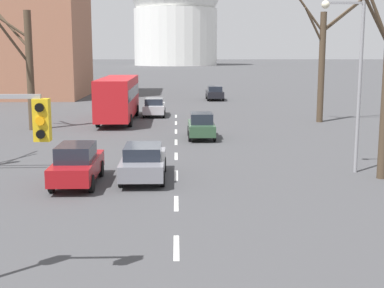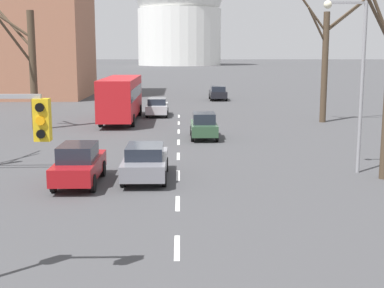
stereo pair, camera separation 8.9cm
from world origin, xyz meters
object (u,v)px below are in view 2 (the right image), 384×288
object	(u,v)px
sedan_near_left	(218,93)
sedan_mid_centre	(145,161)
sedan_near_right	(204,126)
sedan_far_left	(79,164)
street_lamp_right	(355,69)
sedan_far_right	(157,107)
city_bus	(121,96)

from	to	relation	value
sedan_near_left	sedan_mid_centre	xyz separation A→B (m)	(-5.91, -38.87, -0.03)
sedan_near_right	sedan_far_left	bearing A→B (deg)	-115.88
street_lamp_right	sedan_far_right	world-z (taller)	street_lamp_right
sedan_mid_centre	sedan_near_right	bearing A→B (deg)	74.54
sedan_far_left	sedan_far_right	distance (m)	24.40
sedan_mid_centre	sedan_far_right	bearing A→B (deg)	91.13
sedan_far_right	city_bus	distance (m)	4.71
sedan_near_left	sedan_far_right	size ratio (longest dim) A/B	1.01
sedan_far_left	city_bus	bearing A→B (deg)	91.25
sedan_near_left	sedan_far_left	xyz separation A→B (m)	(-8.63, -39.74, 0.06)
street_lamp_right	sedan_near_right	size ratio (longest dim) A/B	1.96
sedan_near_right	sedan_far_right	bearing A→B (deg)	105.77
sedan_near_left	city_bus	distance (m)	21.17
sedan_far_left	city_bus	xyz separation A→B (m)	(-0.45, 20.66, 1.17)
street_lamp_right	city_bus	xyz separation A→B (m)	(-12.51, 18.74, -2.71)
sedan_far_right	city_bus	bearing A→B (deg)	-126.68
sedan_mid_centre	city_bus	world-z (taller)	city_bus
sedan_near_right	city_bus	distance (m)	10.83
sedan_far_right	sedan_near_left	bearing A→B (deg)	67.58
sedan_near_left	city_bus	bearing A→B (deg)	-115.45
sedan_near_left	sedan_mid_centre	world-z (taller)	sedan_near_left
sedan_near_right	city_bus	bearing A→B (deg)	125.28
street_lamp_right	sedan_near_right	bearing A→B (deg)	122.31
sedan_far_left	sedan_far_right	world-z (taller)	sedan_far_left
street_lamp_right	sedan_near_left	xyz separation A→B (m)	(-3.43, 37.82, -3.94)
sedan_far_left	sedan_far_right	bearing A→B (deg)	84.69
sedan_near_left	sedan_far_left	bearing A→B (deg)	-102.25
sedan_near_right	sedan_far_right	xyz separation A→B (m)	(-3.51, 12.42, -0.05)
street_lamp_right	sedan_far_left	bearing A→B (deg)	-170.99
sedan_far_left	sedan_near_left	bearing A→B (deg)	77.75
street_lamp_right	sedan_near_left	distance (m)	38.18
sedan_near_right	sedan_mid_centre	distance (m)	11.42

